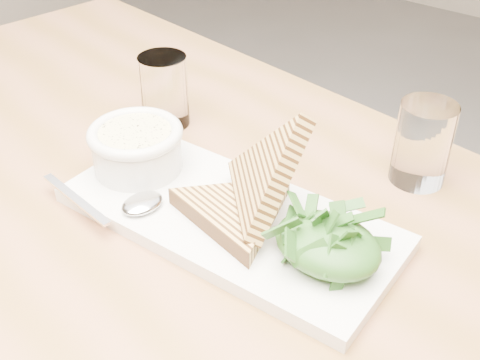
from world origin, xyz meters
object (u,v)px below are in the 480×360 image
Objects in this scene: platter at (229,218)px; glass_far at (423,143)px; soup_bowl at (137,153)px; glass_near at (164,91)px; table_top at (110,227)px.

glass_far is at bearing 59.73° from platter.
glass_far reaches higher than platter.
glass_near reaches higher than soup_bowl.
glass_far is (0.34, 0.10, 0.00)m from glass_near.
glass_far is (0.13, 0.22, 0.04)m from platter.
platter reaches higher than table_top.
platter is at bearing -28.82° from glass_near.
glass_near reaches higher than table_top.
table_top is 0.39m from glass_far.
glass_near is at bearing 116.10° from table_top.
platter is (0.12, 0.08, 0.03)m from table_top.
soup_bowl is at bearing -59.05° from glass_near.
platter is at bearing 0.90° from soup_bowl.
soup_bowl is at bearing -179.10° from platter.
table_top is at bearing -130.20° from glass_far.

